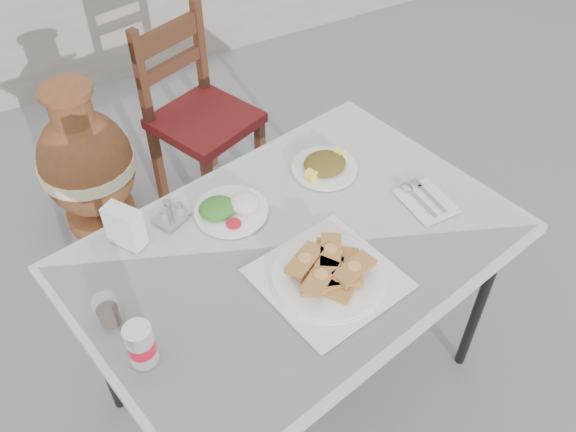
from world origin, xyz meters
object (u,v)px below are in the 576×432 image
napkin_holder (125,226)px  terracotta_urn (87,165)px  salad_chopped_plate (325,165)px  chair (198,114)px  soda_can (141,345)px  cola_glass (108,313)px  salad_rice_plate (230,208)px  cafe_table (296,256)px  condiment_caddy (171,214)px  pide_plate (328,271)px

napkin_holder → terracotta_urn: 1.12m
salad_chopped_plate → chair: (-0.11, 0.93, -0.33)m
soda_can → cola_glass: size_ratio=1.40×
napkin_holder → terracotta_urn: (0.05, 0.99, -0.51)m
cola_glass → salad_rice_plate: bearing=26.1°
cafe_table → napkin_holder: size_ratio=10.99×
condiment_caddy → cola_glass: bearing=-135.0°
salad_rice_plate → terracotta_urn: (-0.28, 1.03, -0.47)m
terracotta_urn → condiment_caddy: bearing=-83.9°
chair → salad_chopped_plate: bearing=-104.8°
salad_rice_plate → salad_chopped_plate: 0.37m
terracotta_urn → salad_rice_plate: bearing=-74.8°
cafe_table → terracotta_urn: (-0.40, 1.24, -0.39)m
cafe_table → terracotta_urn: 1.36m
chair → terracotta_urn: 0.56m
salad_rice_plate → salad_chopped_plate: bearing=5.6°
cafe_table → terracotta_urn: size_ratio=1.92×
salad_chopped_plate → salad_rice_plate: bearing=-174.4°
cafe_table → soda_can: soda_can is taller
cola_glass → chair: size_ratio=0.10×
cafe_table → chair: size_ratio=1.56×
pide_plate → soda_can: size_ratio=3.22×
soda_can → condiment_caddy: size_ratio=1.06×
terracotta_urn → cola_glass: bearing=-98.2°
chair → terracotta_urn: chair is taller
pide_plate → napkin_holder: (-0.46, 0.41, 0.03)m
salad_chopped_plate → cola_glass: bearing=-162.5°
soda_can → cola_glass: soda_can is taller
soda_can → chair: bearing=63.3°
condiment_caddy → chair: size_ratio=0.13×
salad_rice_plate → chair: chair is taller
salad_chopped_plate → napkin_holder: (-0.70, -0.00, 0.05)m
cola_glass → napkin_holder: napkin_holder is taller
soda_can → cola_glass: (-0.04, 0.15, -0.02)m
salad_rice_plate → terracotta_urn: salad_rice_plate is taller
salad_chopped_plate → terracotta_urn: bearing=123.3°
salad_rice_plate → soda_can: bearing=-137.8°
salad_chopped_plate → soda_can: (-0.79, -0.42, 0.05)m
salad_rice_plate → terracotta_urn: 1.16m
cafe_table → salad_rice_plate: (-0.12, 0.22, 0.08)m
pide_plate → salad_rice_plate: 0.40m
salad_chopped_plate → condiment_caddy: (-0.55, 0.02, 0.01)m
salad_chopped_plate → napkin_holder: size_ratio=1.70×
soda_can → cafe_table: bearing=16.7°
cafe_table → salad_chopped_plate: bearing=45.2°
salad_chopped_plate → terracotta_urn: salad_chopped_plate is taller
pide_plate → chair: chair is taller
chair → terracotta_urn: (-0.54, 0.06, -0.13)m
condiment_caddy → terracotta_urn: bearing=96.1°
salad_chopped_plate → chair: bearing=96.8°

